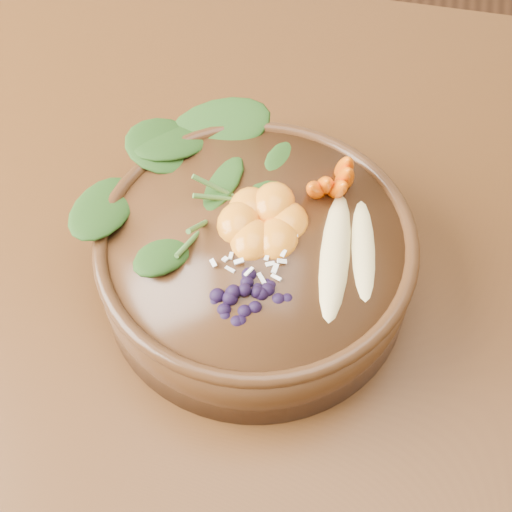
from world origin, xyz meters
TOP-DOWN VIEW (x-y plane):
  - dining_table at (0.00, 0.00)m, footprint 1.60×0.90m
  - stoneware_bowl at (-0.26, -0.04)m, footprint 0.30×0.30m
  - kale_heap at (-0.30, 0.03)m, footprint 0.19×0.17m
  - carrot_cluster at (-0.21, 0.04)m, footprint 0.06×0.06m
  - banana_halves at (-0.18, -0.03)m, footprint 0.07×0.16m
  - mandarin_cluster at (-0.26, -0.02)m, footprint 0.09×0.09m
  - blueberry_pile at (-0.26, -0.09)m, footprint 0.14×0.10m
  - coconut_flakes at (-0.26, -0.06)m, footprint 0.09×0.07m

SIDE VIEW (x-z plane):
  - dining_table at x=0.00m, z-range 0.28..1.03m
  - stoneware_bowl at x=-0.26m, z-range 0.75..0.83m
  - coconut_flakes at x=-0.26m, z-range 0.83..0.84m
  - banana_halves at x=-0.18m, z-range 0.83..0.85m
  - mandarin_cluster at x=-0.26m, z-range 0.83..0.86m
  - blueberry_pile at x=-0.26m, z-range 0.83..0.87m
  - kale_heap at x=-0.30m, z-range 0.83..0.87m
  - carrot_cluster at x=-0.21m, z-range 0.83..0.91m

